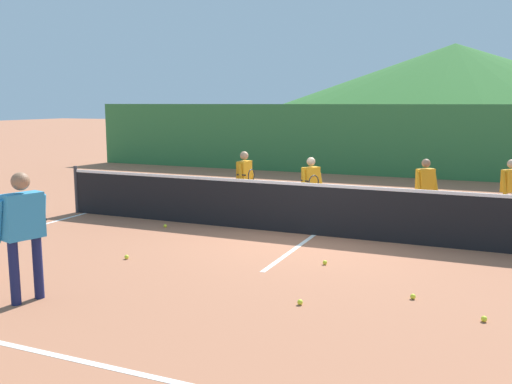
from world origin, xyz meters
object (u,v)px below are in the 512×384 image
(tennis_ball_7, at_px, (413,296))
(tennis_ball_8, at_px, (165,226))
(student_2, at_px, (425,184))
(student_0, at_px, (245,176))
(student_1, at_px, (311,182))
(tennis_ball_1, at_px, (325,262))
(tennis_ball_9, at_px, (300,302))
(tennis_ball_5, at_px, (127,257))
(tennis_net, at_px, (314,209))
(student_3, at_px, (510,185))
(tennis_ball_4, at_px, (484,319))
(instructor, at_px, (23,225))

(tennis_ball_7, xyz_separation_m, tennis_ball_8, (-5.07, 2.26, 0.00))
(student_2, bearing_deg, student_0, -170.94)
(student_1, xyz_separation_m, tennis_ball_8, (-2.40, -1.87, -0.76))
(tennis_ball_1, height_order, tennis_ball_9, same)
(student_2, xyz_separation_m, tennis_ball_9, (-0.79, -5.65, -0.75))
(student_1, bearing_deg, tennis_ball_8, -142.12)
(tennis_ball_1, relative_size, tennis_ball_9, 1.00)
(tennis_ball_1, distance_m, tennis_ball_9, 1.79)
(tennis_ball_5, bearing_deg, tennis_net, 50.58)
(tennis_net, distance_m, student_1, 1.44)
(tennis_net, relative_size, tennis_ball_5, 164.32)
(student_3, xyz_separation_m, tennis_ball_5, (-5.57, -5.26, -0.75))
(tennis_ball_8, bearing_deg, tennis_ball_1, -18.81)
(tennis_ball_5, bearing_deg, tennis_ball_7, -1.24)
(tennis_net, bearing_deg, tennis_ball_1, -67.74)
(tennis_ball_4, xyz_separation_m, tennis_ball_7, (-0.84, 0.44, 0.00))
(student_0, distance_m, student_2, 3.86)
(tennis_net, distance_m, tennis_ball_7, 3.59)
(tennis_ball_9, bearing_deg, student_1, 106.33)
(student_1, distance_m, tennis_ball_5, 4.46)
(instructor, height_order, tennis_ball_7, instructor)
(tennis_ball_1, bearing_deg, tennis_ball_4, -32.78)
(tennis_net, bearing_deg, tennis_ball_7, -52.29)
(instructor, distance_m, tennis_ball_8, 4.37)
(tennis_ball_4, xyz_separation_m, tennis_ball_5, (-5.25, 0.54, 0.00))
(instructor, bearing_deg, student_1, 74.15)
(tennis_net, bearing_deg, student_3, 37.31)
(tennis_net, distance_m, student_2, 2.72)
(student_1, height_order, student_3, student_1)
(student_1, height_order, tennis_ball_8, student_1)
(tennis_net, height_order, student_0, student_0)
(student_1, bearing_deg, student_3, 17.73)
(instructor, height_order, tennis_ball_4, instructor)
(student_3, bearing_deg, tennis_ball_9, -111.44)
(instructor, relative_size, tennis_ball_7, 23.75)
(student_1, xyz_separation_m, tennis_ball_5, (-1.74, -4.03, -0.76))
(tennis_ball_4, relative_size, tennis_ball_9, 1.00)
(tennis_ball_1, bearing_deg, student_3, 58.94)
(student_1, bearing_deg, tennis_ball_9, -73.67)
(student_3, relative_size, tennis_ball_5, 19.31)
(tennis_ball_9, bearing_deg, student_3, 68.56)
(tennis_ball_5, height_order, tennis_ball_7, same)
(tennis_ball_5, xyz_separation_m, tennis_ball_8, (-0.66, 2.17, 0.00))
(student_1, xyz_separation_m, student_2, (2.22, 0.77, -0.01))
(student_3, distance_m, tennis_ball_5, 7.69)
(tennis_ball_5, xyz_separation_m, tennis_ball_9, (3.17, -0.85, 0.00))
(student_0, xyz_separation_m, student_3, (5.42, 1.06, -0.04))
(instructor, xyz_separation_m, student_3, (5.55, 7.30, -0.18))
(instructor, distance_m, student_0, 6.25)
(student_1, bearing_deg, student_0, 174.11)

